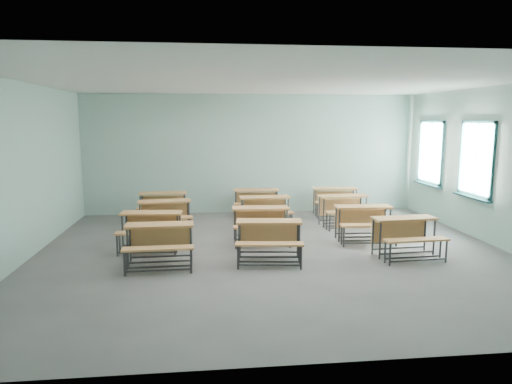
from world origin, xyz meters
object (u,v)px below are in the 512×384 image
desk_unit_r0c1 (269,235)px  desk_unit_r2c2 (344,206)px  desk_unit_r1c1 (261,219)px  desk_unit_r1c2 (364,218)px  desk_unit_r0c2 (406,231)px  desk_unit_r2c0 (165,212)px  desk_unit_r3c0 (163,202)px  desk_unit_r3c1 (256,199)px  desk_unit_r3c2 (336,197)px  desk_unit_r2c1 (265,207)px  desk_unit_r1c0 (151,225)px  desk_unit_r0c0 (160,239)px

desk_unit_r0c1 → desk_unit_r2c2: same height
desk_unit_r1c1 → desk_unit_r1c2: 2.17m
desk_unit_r0c2 → desk_unit_r1c2: 1.25m
desk_unit_r1c2 → desk_unit_r2c0: (-4.21, 1.12, 0.00)m
desk_unit_r3c0 → desk_unit_r3c1: (2.37, 0.26, 0.00)m
desk_unit_r3c2 → desk_unit_r3c0: bearing=-171.7°
desk_unit_r0c2 → desk_unit_r2c0: size_ratio=0.97×
desk_unit_r0c1 → desk_unit_r2c2: 3.36m
desk_unit_r0c1 → desk_unit_r1c2: bearing=35.3°
desk_unit_r2c0 → desk_unit_r3c0: size_ratio=1.07×
desk_unit_r2c1 → desk_unit_r3c1: 1.16m
desk_unit_r2c0 → desk_unit_r3c2: bearing=12.1°
desk_unit_r1c0 → desk_unit_r2c0: size_ratio=0.98×
desk_unit_r2c1 → desk_unit_r3c1: size_ratio=0.98×
desk_unit_r0c2 → desk_unit_r1c1: 2.85m
desk_unit_r1c0 → desk_unit_r1c2: 4.37m
desk_unit_r0c0 → desk_unit_r1c0: bearing=103.0°
desk_unit_r1c0 → desk_unit_r0c1: bearing=-19.7°
desk_unit_r3c2 → desk_unit_r0c2: bearing=-81.7°
desk_unit_r2c2 → desk_unit_r3c2: same height
desk_unit_r1c1 → desk_unit_r2c1: bearing=80.0°
desk_unit_r1c1 → desk_unit_r2c0: same height
desk_unit_r1c1 → desk_unit_r3c2: bearing=48.7°
desk_unit_r0c1 → desk_unit_r1c1: bearing=96.3°
desk_unit_r1c2 → desk_unit_r1c0: bearing=-174.5°
desk_unit_r0c0 → desk_unit_r2c2: 4.86m
desk_unit_r2c0 → desk_unit_r3c1: size_ratio=1.03×
desk_unit_r0c2 → desk_unit_r3c2: 3.80m
desk_unit_r1c0 → desk_unit_r3c2: same height
desk_unit_r0c0 → desk_unit_r1c1: size_ratio=1.00×
desk_unit_r3c1 → desk_unit_r1c1: bearing=-90.1°
desk_unit_r2c1 → desk_unit_r2c0: bearing=-174.7°
desk_unit_r3c0 → desk_unit_r3c2: bearing=3.6°
desk_unit_r2c0 → desk_unit_r1c2: bearing=-21.6°
desk_unit_r0c0 → desk_unit_r3c0: same height
desk_unit_r2c2 → desk_unit_r3c0: (-4.36, 0.93, 0.00)m
desk_unit_r2c0 → desk_unit_r3c1: (2.22, 1.45, 0.00)m
desk_unit_r0c1 → desk_unit_r3c0: size_ratio=1.07×
desk_unit_r1c2 → desk_unit_r2c1: size_ratio=1.01×
desk_unit_r2c2 → desk_unit_r2c0: bearing=178.2°
desk_unit_r1c1 → desk_unit_r3c0: same height
desk_unit_r1c2 → desk_unit_r2c2: same height
desk_unit_r1c0 → desk_unit_r3c1: (2.38, 2.75, 0.00)m
desk_unit_r1c1 → desk_unit_r2c2: same height
desk_unit_r1c0 → desk_unit_r1c1: size_ratio=1.04×
desk_unit_r2c2 → desk_unit_r3c1: same height
desk_unit_r0c2 → desk_unit_r3c0: 5.89m
desk_unit_r2c1 → desk_unit_r3c2: size_ratio=0.97×
desk_unit_r3c1 → desk_unit_r2c2: bearing=-27.0°
desk_unit_r0c1 → desk_unit_r3c2: same height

